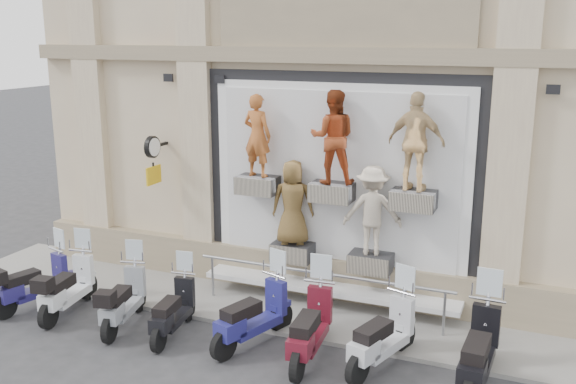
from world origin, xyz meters
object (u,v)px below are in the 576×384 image
object	(u,v)px
clock_sign_bracket	(153,154)
scooter_b	(67,276)
scooter_f	(310,314)
scooter_c	(123,288)
scooter_a	(34,272)
scooter_d	(173,299)
scooter_e	(253,303)
scooter_h	(480,337)
scooter_g	(383,322)
guard_rail	(320,295)

from	to	relation	value
clock_sign_bracket	scooter_b	distance (m)	3.00
scooter_f	scooter_c	bearing A→B (deg)	177.39
scooter_a	scooter_c	bearing A→B (deg)	15.72
scooter_a	scooter_d	world-z (taller)	scooter_a
scooter_c	scooter_d	distance (m)	1.04
scooter_a	scooter_d	bearing A→B (deg)	16.22
scooter_a	scooter_d	size ratio (longest dim) A/B	1.06
scooter_c	scooter_e	size ratio (longest dim) A/B	0.94
scooter_h	scooter_c	bearing A→B (deg)	-174.87
scooter_g	scooter_b	bearing A→B (deg)	-159.66
guard_rail	scooter_d	size ratio (longest dim) A/B	2.95
scooter_g	scooter_h	size ratio (longest dim) A/B	0.93
scooter_d	clock_sign_bracket	bearing A→B (deg)	121.00
scooter_e	scooter_h	bearing A→B (deg)	19.50
scooter_c	clock_sign_bracket	bearing A→B (deg)	94.64
scooter_d	scooter_h	world-z (taller)	scooter_h
scooter_a	scooter_h	xyz separation A→B (m)	(8.34, 0.29, 0.11)
clock_sign_bracket	scooter_g	size ratio (longest dim) A/B	0.53
scooter_b	scooter_h	bearing A→B (deg)	-6.82
scooter_a	scooter_f	world-z (taller)	scooter_f
guard_rail	scooter_b	bearing A→B (deg)	-160.08
scooter_b	guard_rail	bearing A→B (deg)	11.26
scooter_c	scooter_f	size ratio (longest dim) A/B	0.91
scooter_c	scooter_g	distance (m)	4.76
clock_sign_bracket	scooter_f	distance (m)	5.15
guard_rail	clock_sign_bracket	size ratio (longest dim) A/B	4.96
clock_sign_bracket	scooter_c	bearing A→B (deg)	-72.09
clock_sign_bracket	scooter_a	bearing A→B (deg)	-122.99
scooter_e	scooter_b	bearing A→B (deg)	-158.91
scooter_c	scooter_h	world-z (taller)	scooter_h
scooter_f	scooter_g	xyz separation A→B (m)	(1.16, 0.21, -0.02)
scooter_b	scooter_g	bearing A→B (deg)	-5.91
scooter_d	scooter_a	bearing A→B (deg)	172.13
clock_sign_bracket	scooter_b	world-z (taller)	clock_sign_bracket
guard_rail	clock_sign_bracket	distance (m)	4.57
clock_sign_bracket	scooter_d	xyz separation A→B (m)	(1.74, -2.15, -2.11)
scooter_d	scooter_g	size ratio (longest dim) A/B	0.89
scooter_f	guard_rail	bearing A→B (deg)	99.14
clock_sign_bracket	scooter_b	bearing A→B (deg)	-106.62
guard_rail	scooter_h	bearing A→B (deg)	-24.73
clock_sign_bracket	scooter_e	bearing A→B (deg)	-31.06
scooter_e	scooter_c	bearing A→B (deg)	-156.18
scooter_e	scooter_f	bearing A→B (deg)	13.59
guard_rail	scooter_c	bearing A→B (deg)	-152.01
scooter_e	scooter_g	size ratio (longest dim) A/B	1.01
scooter_b	scooter_f	world-z (taller)	scooter_f
scooter_h	scooter_f	bearing A→B (deg)	-174.20
scooter_b	scooter_c	size ratio (longest dim) A/B	1.03
scooter_a	guard_rail	bearing A→B (deg)	33.69
scooter_g	scooter_h	bearing A→B (deg)	15.73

